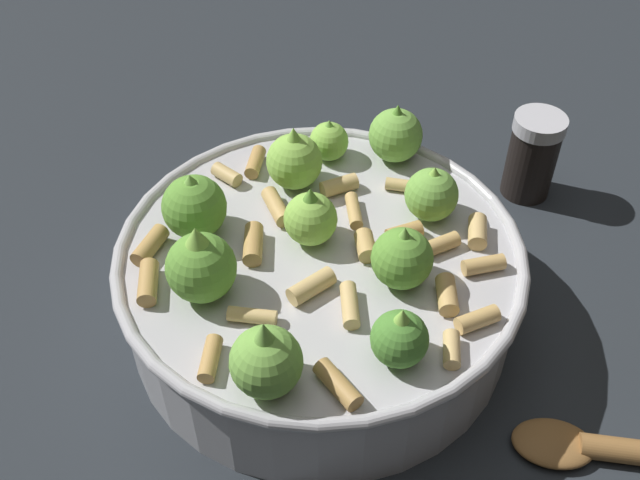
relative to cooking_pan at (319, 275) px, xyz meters
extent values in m
plane|color=#23282D|center=(0.00, 0.00, -0.04)|extent=(2.40, 2.40, 0.00)
cylinder|color=#B7B7BC|center=(0.00, 0.00, -0.01)|extent=(0.27, 0.27, 0.07)
torus|color=#B7B7BC|center=(0.00, 0.00, 0.02)|extent=(0.28, 0.28, 0.01)
sphere|color=#8CC64C|center=(0.05, -0.09, 0.04)|extent=(0.03, 0.03, 0.03)
cone|color=#75B247|center=(0.05, -0.09, 0.05)|extent=(0.01, 0.01, 0.01)
sphere|color=#609E38|center=(0.04, 0.07, 0.05)|extent=(0.04, 0.04, 0.04)
cone|color=#8CC64C|center=(0.04, 0.07, 0.07)|extent=(0.02, 0.02, 0.02)
sphere|color=#75B247|center=(-0.04, -0.07, 0.04)|extent=(0.04, 0.04, 0.04)
cone|color=#8CC64C|center=(-0.04, -0.07, 0.06)|extent=(0.01, 0.01, 0.01)
sphere|color=#4C8933|center=(-0.09, 0.05, 0.04)|extent=(0.03, 0.03, 0.03)
cone|color=#8CC64C|center=(-0.09, 0.05, 0.06)|extent=(0.02, 0.02, 0.02)
sphere|color=#8CC64C|center=(0.01, -0.01, 0.04)|extent=(0.04, 0.04, 0.04)
cone|color=#609E38|center=(0.01, -0.01, 0.06)|extent=(0.02, 0.02, 0.02)
sphere|color=#75B247|center=(0.01, -0.12, 0.05)|extent=(0.04, 0.04, 0.04)
cone|color=#609E38|center=(0.01, -0.12, 0.07)|extent=(0.02, 0.02, 0.02)
sphere|color=#75B247|center=(-0.04, 0.11, 0.05)|extent=(0.04, 0.04, 0.04)
cone|color=#75B247|center=(-0.04, 0.11, 0.07)|extent=(0.02, 0.02, 0.02)
sphere|color=#609E38|center=(0.08, 0.03, 0.05)|extent=(0.04, 0.04, 0.04)
cone|color=#75B247|center=(0.08, 0.03, 0.07)|extent=(0.02, 0.02, 0.01)
sphere|color=#609E38|center=(-0.06, -0.01, 0.04)|extent=(0.04, 0.04, 0.04)
cone|color=#75B247|center=(-0.06, -0.01, 0.06)|extent=(0.01, 0.01, 0.01)
sphere|color=#8CC64C|center=(0.05, -0.05, 0.05)|extent=(0.04, 0.04, 0.04)
cone|color=#8CC64C|center=(0.05, -0.05, 0.07)|extent=(0.02, 0.02, 0.02)
cylinder|color=tan|center=(-0.07, 0.09, 0.03)|extent=(0.04, 0.02, 0.01)
cylinder|color=tan|center=(-0.05, 0.03, 0.03)|extent=(0.03, 0.03, 0.01)
cylinder|color=tan|center=(0.00, 0.07, 0.03)|extent=(0.03, 0.02, 0.01)
cylinder|color=tan|center=(-0.09, -0.01, 0.03)|extent=(0.03, 0.03, 0.01)
cylinder|color=tan|center=(0.10, -0.02, 0.03)|extent=(0.02, 0.01, 0.01)
cylinder|color=tan|center=(0.07, 0.09, 0.03)|extent=(0.03, 0.03, 0.01)
cylinder|color=tan|center=(-0.04, -0.04, 0.03)|extent=(0.02, 0.03, 0.01)
cylinder|color=tan|center=(-0.03, -0.02, 0.03)|extent=(0.02, 0.03, 0.01)
cylinder|color=tan|center=(0.02, -0.06, 0.03)|extent=(0.02, 0.03, 0.01)
cylinder|color=tan|center=(0.05, -0.01, 0.03)|extent=(0.03, 0.03, 0.01)
cylinder|color=tan|center=(-0.12, 0.00, 0.03)|extent=(0.02, 0.03, 0.01)
cylinder|color=tan|center=(0.00, 0.11, 0.03)|extent=(0.02, 0.03, 0.01)
cylinder|color=tan|center=(0.09, -0.05, 0.03)|extent=(0.02, 0.03, 0.01)
cylinder|color=tan|center=(0.04, 0.03, 0.03)|extent=(0.03, 0.03, 0.01)
cylinder|color=tan|center=(-0.02, 0.03, 0.03)|extent=(0.02, 0.03, 0.01)
cylinder|color=tan|center=(-0.08, -0.07, 0.03)|extent=(0.02, 0.03, 0.01)
cylinder|color=tan|center=(-0.01, -0.09, 0.03)|extent=(0.03, 0.02, 0.01)
cylinder|color=tan|center=(-0.07, -0.05, 0.03)|extent=(0.02, 0.03, 0.01)
cylinder|color=tan|center=(0.00, -0.04, 0.03)|extent=(0.03, 0.03, 0.01)
cylinder|color=tan|center=(0.09, 0.07, 0.03)|extent=(0.02, 0.03, 0.01)
cylinder|color=tan|center=(-0.10, -0.05, 0.03)|extent=(0.03, 0.03, 0.01)
cylinder|color=tan|center=(-0.11, 0.03, 0.03)|extent=(0.02, 0.03, 0.01)
cylinder|color=black|center=(-0.07, -0.22, -0.01)|extent=(0.04, 0.04, 0.07)
cylinder|color=silver|center=(-0.07, -0.22, 0.03)|extent=(0.04, 0.04, 0.01)
ellipsoid|color=olive|center=(-0.18, 0.01, -0.04)|extent=(0.06, 0.06, 0.01)
camera|label=1|loc=(-0.20, 0.30, 0.38)|focal=41.79mm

